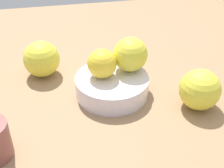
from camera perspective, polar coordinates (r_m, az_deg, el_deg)
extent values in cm
cube|color=#997551|center=(67.82, 0.00, -2.42)|extent=(110.00, 110.00, 2.00)
cylinder|color=silver|center=(66.99, 0.00, -1.49)|extent=(9.62, 9.62, 0.75)
cylinder|color=silver|center=(66.00, 0.00, -0.30)|extent=(15.52, 15.52, 4.15)
sphere|color=yellow|center=(63.68, -1.84, 3.75)|extent=(6.08, 6.08, 6.08)
sphere|color=yellow|center=(65.79, 3.36, 5.44)|extent=(7.34, 7.34, 7.34)
sphere|color=yellow|center=(73.12, -12.79, 4.49)|extent=(8.29, 8.29, 8.29)
sphere|color=yellow|center=(63.74, 15.79, -0.99)|extent=(8.24, 8.24, 8.24)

